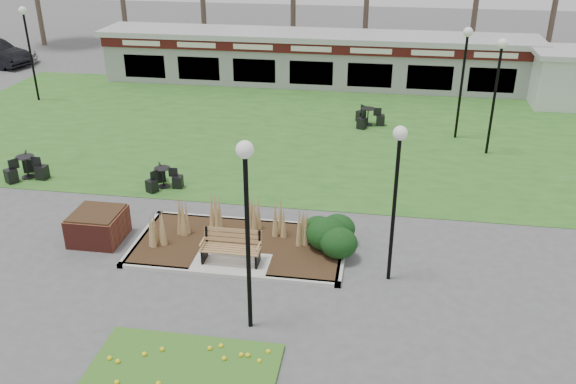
# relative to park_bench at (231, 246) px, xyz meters

# --- Properties ---
(ground) EXTENTS (100.00, 100.00, 0.00)m
(ground) POSITION_rel_park_bench_xyz_m (0.00, -0.25, -0.59)
(ground) COLOR #515154
(ground) RESTS_ON ground
(lawn) EXTENTS (34.00, 16.00, 0.02)m
(lawn) POSITION_rel_park_bench_xyz_m (0.00, 11.75, -0.58)
(lawn) COLOR #2B621F
(lawn) RESTS_ON ground
(flower_bed) EXTENTS (4.20, 3.00, 0.16)m
(flower_bed) POSITION_rel_park_bench_xyz_m (0.00, -4.85, -0.52)
(flower_bed) COLOR #2E651D
(flower_bed) RESTS_ON ground
(planting_bed) EXTENTS (6.75, 3.40, 1.27)m
(planting_bed) POSITION_rel_park_bench_xyz_m (1.27, 1.10, -0.22)
(planting_bed) COLOR #302013
(planting_bed) RESTS_ON ground
(park_bench) EXTENTS (1.70, 0.66, 0.93)m
(park_bench) POSITION_rel_park_bench_xyz_m (0.00, 0.00, 0.00)
(park_bench) COLOR #986F45
(park_bench) RESTS_ON ground
(brick_planter) EXTENTS (1.50, 1.50, 0.95)m
(brick_planter) POSITION_rel_park_bench_xyz_m (-4.40, 0.75, -0.11)
(brick_planter) COLOR maroon
(brick_planter) RESTS_ON ground
(food_pavilion) EXTENTS (24.60, 3.40, 2.90)m
(food_pavilion) POSITION_rel_park_bench_xyz_m (0.00, 19.71, 0.89)
(food_pavilion) COLOR #969598
(food_pavilion) RESTS_ON ground
(service_hut) EXTENTS (4.40, 3.40, 2.83)m
(service_hut) POSITION_rel_park_bench_xyz_m (13.50, 17.75, 0.86)
(service_hut) COLOR silver
(service_hut) RESTS_ON ground
(lamp_post_near_left) EXTENTS (0.40, 0.40, 4.86)m
(lamp_post_near_left) POSITION_rel_park_bench_xyz_m (1.13, -2.70, 2.95)
(lamp_post_near_left) COLOR black
(lamp_post_near_left) RESTS_ON ground
(lamp_post_near_right) EXTENTS (0.37, 0.37, 4.46)m
(lamp_post_near_right) POSITION_rel_park_bench_xyz_m (4.46, -0.05, 2.67)
(lamp_post_near_right) COLOR black
(lamp_post_near_right) RESTS_ON ground
(lamp_post_mid_right) EXTENTS (0.40, 0.40, 4.84)m
(lamp_post_mid_right) POSITION_rel_park_bench_xyz_m (7.27, 11.79, 2.94)
(lamp_post_mid_right) COLOR black
(lamp_post_mid_right) RESTS_ON ground
(lamp_post_far_right) EXTENTS (0.39, 0.39, 4.75)m
(lamp_post_far_right) POSITION_rel_park_bench_xyz_m (8.39, 10.05, 2.87)
(lamp_post_far_right) COLOR black
(lamp_post_far_right) RESTS_ON ground
(lamp_post_far_left) EXTENTS (0.40, 0.40, 4.82)m
(lamp_post_far_left) POSITION_rel_park_bench_xyz_m (-14.00, 14.17, 2.92)
(lamp_post_far_left) COLOR black
(lamp_post_far_left) RESTS_ON ground
(bistro_set_a) EXTENTS (1.44, 1.60, 0.85)m
(bistro_set_a) POSITION_rel_park_bench_xyz_m (-9.11, 4.75, -0.28)
(bistro_set_a) COLOR black
(bistro_set_a) RESTS_ON ground
(bistro_set_b) EXTENTS (1.24, 1.40, 0.75)m
(bistro_set_b) POSITION_rel_park_bench_xyz_m (-3.75, 4.75, -0.32)
(bistro_set_b) COLOR black
(bistro_set_b) RESTS_ON ground
(bistro_set_d) EXTENTS (1.39, 1.52, 0.81)m
(bistro_set_d) POSITION_rel_park_bench_xyz_m (3.35, 12.87, -0.30)
(bistro_set_d) COLOR black
(bistro_set_d) RESTS_ON ground
(car_silver) EXTENTS (4.28, 2.79, 1.35)m
(car_silver) POSITION_rel_park_bench_xyz_m (-20.26, 21.25, 0.09)
(car_silver) COLOR silver
(car_silver) RESTS_ON ground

